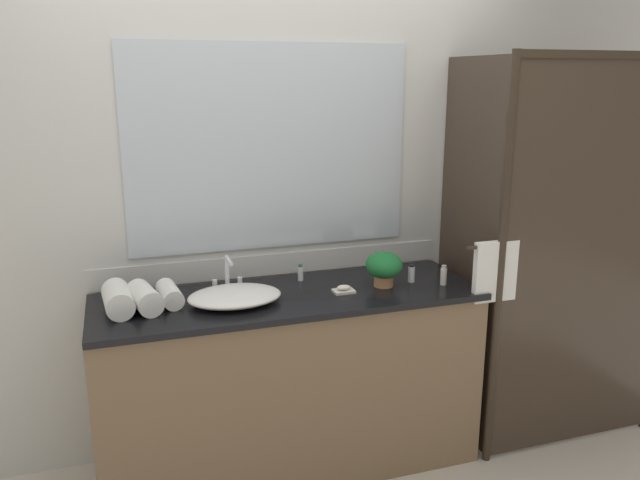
{
  "coord_description": "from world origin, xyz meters",
  "views": [
    {
      "loc": [
        -0.73,
        -2.68,
        1.88
      ],
      "look_at": [
        0.15,
        0.0,
        1.15
      ],
      "focal_mm": 35.28,
      "sensor_mm": 36.0,
      "label": 1
    }
  ],
  "objects_px": {
    "rolled_towel_middle": "(145,298)",
    "amenity_bottle_lotion": "(411,274)",
    "faucet": "(228,279)",
    "amenity_bottle_conditioner": "(300,273)",
    "rolled_towel_near_edge": "(118,299)",
    "potted_plant": "(384,267)",
    "rolled_towel_far_edge": "(170,294)",
    "amenity_bottle_shampoo": "(444,276)",
    "sink_basin": "(235,296)",
    "soap_dish": "(344,290)"
  },
  "relations": [
    {
      "from": "soap_dish",
      "to": "amenity_bottle_shampoo",
      "type": "xyz_separation_m",
      "value": [
        0.5,
        -0.04,
        0.03
      ]
    },
    {
      "from": "potted_plant",
      "to": "rolled_towel_middle",
      "type": "bearing_deg",
      "value": 178.84
    },
    {
      "from": "sink_basin",
      "to": "amenity_bottle_shampoo",
      "type": "bearing_deg",
      "value": -3.65
    },
    {
      "from": "potted_plant",
      "to": "rolled_towel_far_edge",
      "type": "bearing_deg",
      "value": 175.96
    },
    {
      "from": "rolled_towel_middle",
      "to": "rolled_towel_far_edge",
      "type": "height_order",
      "value": "rolled_towel_middle"
    },
    {
      "from": "amenity_bottle_shampoo",
      "to": "soap_dish",
      "type": "bearing_deg",
      "value": 174.89
    },
    {
      "from": "soap_dish",
      "to": "rolled_towel_near_edge",
      "type": "xyz_separation_m",
      "value": [
        -1.01,
        0.06,
        0.05
      ]
    },
    {
      "from": "faucet",
      "to": "rolled_towel_far_edge",
      "type": "xyz_separation_m",
      "value": [
        -0.28,
        -0.09,
        -0.01
      ]
    },
    {
      "from": "sink_basin",
      "to": "faucet",
      "type": "bearing_deg",
      "value": 90.0
    },
    {
      "from": "potted_plant",
      "to": "rolled_towel_near_edge",
      "type": "relative_size",
      "value": 0.72
    },
    {
      "from": "faucet",
      "to": "rolled_towel_near_edge",
      "type": "distance_m",
      "value": 0.51
    },
    {
      "from": "potted_plant",
      "to": "rolled_towel_middle",
      "type": "relative_size",
      "value": 0.79
    },
    {
      "from": "sink_basin",
      "to": "potted_plant",
      "type": "height_order",
      "value": "potted_plant"
    },
    {
      "from": "sink_basin",
      "to": "rolled_towel_far_edge",
      "type": "height_order",
      "value": "rolled_towel_far_edge"
    },
    {
      "from": "faucet",
      "to": "soap_dish",
      "type": "height_order",
      "value": "faucet"
    },
    {
      "from": "faucet",
      "to": "rolled_towel_near_edge",
      "type": "bearing_deg",
      "value": -165.16
    },
    {
      "from": "faucet",
      "to": "amenity_bottle_lotion",
      "type": "bearing_deg",
      "value": -9.66
    },
    {
      "from": "potted_plant",
      "to": "soap_dish",
      "type": "relative_size",
      "value": 1.78
    },
    {
      "from": "amenity_bottle_lotion",
      "to": "rolled_towel_far_edge",
      "type": "bearing_deg",
      "value": 177.22
    },
    {
      "from": "rolled_towel_near_edge",
      "to": "amenity_bottle_shampoo",
      "type": "bearing_deg",
      "value": -4.0
    },
    {
      "from": "soap_dish",
      "to": "rolled_towel_near_edge",
      "type": "distance_m",
      "value": 1.01
    },
    {
      "from": "amenity_bottle_lotion",
      "to": "rolled_towel_far_edge",
      "type": "distance_m",
      "value": 1.16
    },
    {
      "from": "amenity_bottle_lotion",
      "to": "soap_dish",
      "type": "bearing_deg",
      "value": -173.55
    },
    {
      "from": "potted_plant",
      "to": "rolled_towel_far_edge",
      "type": "height_order",
      "value": "potted_plant"
    },
    {
      "from": "amenity_bottle_conditioner",
      "to": "faucet",
      "type": "bearing_deg",
      "value": -173.58
    },
    {
      "from": "faucet",
      "to": "rolled_towel_middle",
      "type": "distance_m",
      "value": 0.41
    },
    {
      "from": "sink_basin",
      "to": "rolled_towel_near_edge",
      "type": "xyz_separation_m",
      "value": [
        -0.5,
        0.04,
        0.03
      ]
    },
    {
      "from": "amenity_bottle_lotion",
      "to": "rolled_towel_middle",
      "type": "height_order",
      "value": "rolled_towel_middle"
    },
    {
      "from": "amenity_bottle_shampoo",
      "to": "rolled_towel_near_edge",
      "type": "relative_size",
      "value": 0.4
    },
    {
      "from": "faucet",
      "to": "rolled_towel_middle",
      "type": "height_order",
      "value": "faucet"
    },
    {
      "from": "faucet",
      "to": "rolled_towel_middle",
      "type": "bearing_deg",
      "value": -159.76
    },
    {
      "from": "potted_plant",
      "to": "amenity_bottle_shampoo",
      "type": "relative_size",
      "value": 1.81
    },
    {
      "from": "faucet",
      "to": "amenity_bottle_conditioner",
      "type": "relative_size",
      "value": 2.08
    },
    {
      "from": "amenity_bottle_conditioner",
      "to": "rolled_towel_far_edge",
      "type": "height_order",
      "value": "rolled_towel_far_edge"
    },
    {
      "from": "amenity_bottle_conditioner",
      "to": "rolled_towel_near_edge",
      "type": "height_order",
      "value": "rolled_towel_near_edge"
    },
    {
      "from": "rolled_towel_middle",
      "to": "potted_plant",
      "type": "bearing_deg",
      "value": -1.16
    },
    {
      "from": "rolled_towel_far_edge",
      "to": "sink_basin",
      "type": "bearing_deg",
      "value": -15.85
    },
    {
      "from": "faucet",
      "to": "amenity_bottle_shampoo",
      "type": "relative_size",
      "value": 1.77
    },
    {
      "from": "faucet",
      "to": "potted_plant",
      "type": "relative_size",
      "value": 0.98
    },
    {
      "from": "sink_basin",
      "to": "rolled_towel_middle",
      "type": "height_order",
      "value": "rolled_towel_middle"
    },
    {
      "from": "amenity_bottle_conditioner",
      "to": "rolled_towel_far_edge",
      "type": "bearing_deg",
      "value": -168.15
    },
    {
      "from": "amenity_bottle_shampoo",
      "to": "amenity_bottle_lotion",
      "type": "xyz_separation_m",
      "value": [
        -0.13,
        0.09,
        -0.0
      ]
    },
    {
      "from": "amenity_bottle_shampoo",
      "to": "rolled_towel_middle",
      "type": "xyz_separation_m",
      "value": [
        -1.4,
        0.09,
        0.01
      ]
    },
    {
      "from": "sink_basin",
      "to": "amenity_bottle_shampoo",
      "type": "xyz_separation_m",
      "value": [
        1.01,
        -0.06,
        0.01
      ]
    },
    {
      "from": "rolled_towel_middle",
      "to": "amenity_bottle_lotion",
      "type": "bearing_deg",
      "value": -0.36
    },
    {
      "from": "amenity_bottle_shampoo",
      "to": "amenity_bottle_lotion",
      "type": "relative_size",
      "value": 1.1
    },
    {
      "from": "soap_dish",
      "to": "amenity_bottle_conditioner",
      "type": "height_order",
      "value": "amenity_bottle_conditioner"
    },
    {
      "from": "amenity_bottle_lotion",
      "to": "amenity_bottle_shampoo",
      "type": "bearing_deg",
      "value": -33.75
    },
    {
      "from": "amenity_bottle_shampoo",
      "to": "amenity_bottle_conditioner",
      "type": "bearing_deg",
      "value": 156.56
    },
    {
      "from": "sink_basin",
      "to": "rolled_towel_middle",
      "type": "bearing_deg",
      "value": 175.55
    }
  ]
}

